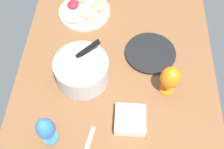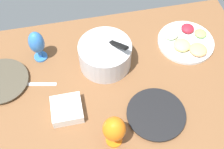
{
  "view_description": "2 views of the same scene",
  "coord_description": "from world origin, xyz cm",
  "views": [
    {
      "loc": [
        -68.87,
        -2.39,
        118.58
      ],
      "look_at": [
        0.13,
        1.85,
        7.36
      ],
      "focal_mm": 42.8,
      "sensor_mm": 36.0,
      "label": 1
    },
    {
      "loc": [
        -13.91,
        -75.72,
        123.89
      ],
      "look_at": [
        2.79,
        4.01,
        7.36
      ],
      "focal_mm": 47.27,
      "sensor_mm": 36.0,
      "label": 2
    }
  ],
  "objects": [
    {
      "name": "mixing_bowl",
      "position": [
        1.93,
        16.98,
        7.41
      ],
      "size": [
        26.76,
        26.76,
        20.19
      ],
      "color": "silver",
      "rests_on": "ground_plane"
    },
    {
      "name": "fork_by_left_plate",
      "position": [
        -33.45,
        10.7,
        0.3
      ],
      "size": [
        17.98,
        5.48,
        0.6
      ],
      "primitive_type": "cube",
      "rotation": [
        0.0,
        0.0,
        -0.21
      ],
      "color": "silver",
      "rests_on": "ground_plane"
    },
    {
      "name": "hurricane_glass_orange",
      "position": [
        -2.53,
        -25.9,
        11.0
      ],
      "size": [
        9.93,
        9.93,
        17.67
      ],
      "color": "orange",
      "rests_on": "ground_plane"
    },
    {
      "name": "dinner_plate_right",
      "position": [
        19.13,
        -17.97,
        1.04
      ],
      "size": [
        27.65,
        27.65,
        1.99
      ],
      "color": "#4C4C51",
      "rests_on": "ground_plane"
    },
    {
      "name": "hurricane_glass_blue",
      "position": [
        -31.04,
        27.88,
        11.12
      ],
      "size": [
        8.01,
        8.01,
        18.58
      ],
      "color": "#3272C7",
      "rests_on": "ground_plane"
    },
    {
      "name": "fruit_platter",
      "position": [
        47.91,
        21.25,
        1.91
      ],
      "size": [
        30.79,
        30.79,
        5.45
      ],
      "color": "silver",
      "rests_on": "ground_plane"
    },
    {
      "name": "ground_plane",
      "position": [
        0.0,
        0.0,
        -2.0
      ],
      "size": [
        160.0,
        104.0,
        4.0
      ],
      "primitive_type": "cube",
      "color": "brown"
    },
    {
      "name": "dinner_plate_left",
      "position": [
        -51.51,
        15.67,
        1.05
      ],
      "size": [
        27.42,
        27.42,
        2.02
      ],
      "color": "beige",
      "rests_on": "ground_plane"
    },
    {
      "name": "square_bowl_white",
      "position": [
        -21.09,
        -7.9,
        2.96
      ],
      "size": [
        14.14,
        14.14,
        5.32
      ],
      "color": "white",
      "rests_on": "ground_plane"
    }
  ]
}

